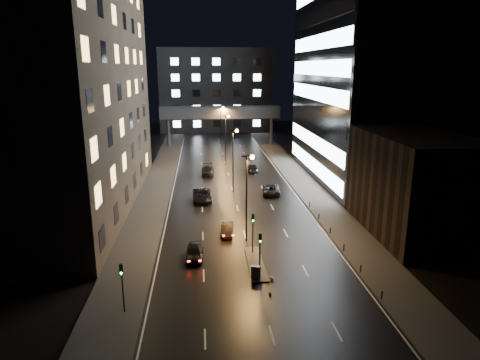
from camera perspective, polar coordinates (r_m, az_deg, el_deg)
The scene contains 26 objects.
ground at distance 80.19m, azimuth -1.57°, elevation 0.78°, with size 160.00×160.00×0.00m, color black.
sidewalk_left at distance 75.56m, azimuth -10.82°, elevation -0.30°, with size 5.00×110.00×0.15m, color #383533.
sidewalk_right at distance 77.18m, azimuth 7.97°, elevation 0.14°, with size 5.00×110.00×0.15m, color #383533.
building_left at distance 64.09m, azimuth -21.87°, elevation 14.29°, with size 15.00×48.00×40.00m, color #2D2319.
building_right_low at distance 54.58m, azimuth 22.13°, elevation -0.56°, with size 10.00×18.00×12.00m, color black.
building_right_glass at distance 79.55m, azimuth 17.59°, elevation 16.36°, with size 20.00×36.00×45.00m, color black.
building_far at distance 135.91m, azimuth -3.24°, elevation 11.87°, with size 34.00×14.00×25.00m, color #333335.
skybridge at distance 108.32m, azimuth -2.65°, elevation 8.92°, with size 30.00×3.00×10.00m.
median_island at distance 44.43m, azimuth 2.09°, elevation -11.04°, with size 1.60×8.00×0.15m, color #383533.
traffic_signal_near at distance 45.50m, azimuth 1.72°, elevation -6.26°, with size 0.28×0.34×4.40m.
traffic_signal_far at distance 40.46m, azimuth 2.67°, elevation -9.04°, with size 0.28×0.34×4.40m.
traffic_signal_corner at distance 36.28m, azimuth -15.45°, elevation -12.83°, with size 0.28×0.34×4.40m.
bollard_row at distance 50.39m, azimuth 12.77°, elevation -7.72°, with size 0.12×25.12×0.90m.
streetlight_near at distance 47.72m, azimuth 1.08°, elevation -0.93°, with size 1.45×0.50×10.15m.
streetlight_mid_a at distance 67.10m, azimuth -0.80°, elevation 3.69°, with size 1.45×0.50×10.15m.
streetlight_mid_b at distance 86.76m, azimuth -1.84°, elevation 6.23°, with size 1.45×0.50×10.15m.
streetlight_far at distance 106.55m, azimuth -2.50°, elevation 7.83°, with size 1.45×0.50×10.15m.
car_away_a at distance 45.52m, azimuth -6.08°, elevation -9.53°, with size 1.75×4.35×1.48m, color black.
car_away_b at distance 51.49m, azimuth -1.72°, elevation -6.58°, with size 1.41×4.04×1.33m, color black.
car_away_c at distance 64.39m, azimuth -5.07°, elevation -2.05°, with size 2.74×5.93×1.65m, color black.
car_away_d at distance 79.92m, azimuth -4.33°, elevation 1.28°, with size 2.23×5.49×1.59m, color black.
car_toward_a at distance 67.78m, azimuth 4.17°, elevation -1.19°, with size 2.65×5.74×1.60m, color black.
car_toward_b at distance 82.06m, azimuth 1.66°, elevation 1.61°, with size 1.95×4.80×1.39m, color black.
utility_cabinet at distance 41.05m, azimuth 2.15°, elevation -12.20°, with size 0.86×0.48×1.31m, color #4A4A4D.
cone_a at distance 41.30m, azimuth 4.26°, elevation -12.91°, with size 0.35×0.35×0.52m, color orange.
cone_b at distance 38.90m, azimuth 4.01°, elevation -14.79°, with size 0.33×0.33×0.51m, color orange.
Camera 1 is at (-4.95, -37.64, 19.46)m, focal length 32.00 mm.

